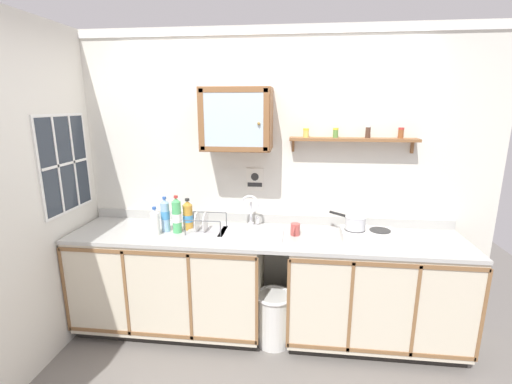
{
  "coord_description": "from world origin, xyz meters",
  "views": [
    {
      "loc": [
        0.25,
        -2.34,
        1.95
      ],
      "look_at": [
        -0.08,
        0.52,
        1.24
      ],
      "focal_mm": 25.03,
      "sensor_mm": 36.0,
      "label": 1
    }
  ],
  "objects_px": {
    "hot_plate_stove": "(368,235)",
    "saucepan": "(355,222)",
    "bottle_soda_green_1": "(177,216)",
    "bottle_opaque_white_3": "(155,223)",
    "warning_sign": "(255,180)",
    "trash_bin": "(274,317)",
    "bottle_juice_amber_0": "(188,216)",
    "mug": "(295,229)",
    "bottle_water_blue_2": "(165,215)",
    "dish_rack": "(205,228)",
    "wall_cabinet": "(237,119)",
    "sink": "(251,234)"
  },
  "relations": [
    {
      "from": "bottle_opaque_white_3",
      "to": "wall_cabinet",
      "type": "xyz_separation_m",
      "value": [
        0.64,
        0.25,
        0.81
      ]
    },
    {
      "from": "dish_rack",
      "to": "warning_sign",
      "type": "relative_size",
      "value": 1.57
    },
    {
      "from": "bottle_opaque_white_3",
      "to": "hot_plate_stove",
      "type": "bearing_deg",
      "value": 3.48
    },
    {
      "from": "sink",
      "to": "warning_sign",
      "type": "xyz_separation_m",
      "value": [
        -0.0,
        0.27,
        0.41
      ]
    },
    {
      "from": "hot_plate_stove",
      "to": "warning_sign",
      "type": "bearing_deg",
      "value": 161.83
    },
    {
      "from": "bottle_soda_green_1",
      "to": "warning_sign",
      "type": "bearing_deg",
      "value": 28.78
    },
    {
      "from": "mug",
      "to": "wall_cabinet",
      "type": "bearing_deg",
      "value": 165.22
    },
    {
      "from": "bottle_juice_amber_0",
      "to": "mug",
      "type": "xyz_separation_m",
      "value": [
        0.91,
        -0.04,
        -0.07
      ]
    },
    {
      "from": "hot_plate_stove",
      "to": "saucepan",
      "type": "xyz_separation_m",
      "value": [
        -0.1,
        0.02,
        0.09
      ]
    },
    {
      "from": "sink",
      "to": "saucepan",
      "type": "xyz_separation_m",
      "value": [
        0.83,
        -0.01,
        0.14
      ]
    },
    {
      "from": "bottle_opaque_white_3",
      "to": "dish_rack",
      "type": "distance_m",
      "value": 0.4
    },
    {
      "from": "bottle_soda_green_1",
      "to": "trash_bin",
      "type": "xyz_separation_m",
      "value": [
        0.82,
        -0.09,
        -0.82
      ]
    },
    {
      "from": "warning_sign",
      "to": "trash_bin",
      "type": "height_order",
      "value": "warning_sign"
    },
    {
      "from": "bottle_juice_amber_0",
      "to": "wall_cabinet",
      "type": "bearing_deg",
      "value": 11.78
    },
    {
      "from": "bottle_water_blue_2",
      "to": "dish_rack",
      "type": "xyz_separation_m",
      "value": [
        0.33,
        0.01,
        -0.1
      ]
    },
    {
      "from": "saucepan",
      "to": "bottle_water_blue_2",
      "type": "distance_m",
      "value": 1.54
    },
    {
      "from": "bottle_water_blue_2",
      "to": "trash_bin",
      "type": "height_order",
      "value": "bottle_water_blue_2"
    },
    {
      "from": "saucepan",
      "to": "bottle_juice_amber_0",
      "type": "bearing_deg",
      "value": 178.46
    },
    {
      "from": "wall_cabinet",
      "to": "warning_sign",
      "type": "relative_size",
      "value": 2.79
    },
    {
      "from": "sink",
      "to": "saucepan",
      "type": "relative_size",
      "value": 1.9
    },
    {
      "from": "warning_sign",
      "to": "trash_bin",
      "type": "xyz_separation_m",
      "value": [
        0.21,
        -0.43,
        -1.07
      ]
    },
    {
      "from": "bottle_opaque_white_3",
      "to": "mug",
      "type": "bearing_deg",
      "value": 6.13
    },
    {
      "from": "bottle_opaque_white_3",
      "to": "trash_bin",
      "type": "height_order",
      "value": "bottle_opaque_white_3"
    },
    {
      "from": "wall_cabinet",
      "to": "warning_sign",
      "type": "distance_m",
      "value": 0.56
    },
    {
      "from": "bottle_juice_amber_0",
      "to": "bottle_opaque_white_3",
      "type": "distance_m",
      "value": 0.28
    },
    {
      "from": "mug",
      "to": "dish_rack",
      "type": "bearing_deg",
      "value": -178.91
    },
    {
      "from": "sink",
      "to": "mug",
      "type": "relative_size",
      "value": 4.5
    },
    {
      "from": "hot_plate_stove",
      "to": "trash_bin",
      "type": "bearing_deg",
      "value": -170.45
    },
    {
      "from": "trash_bin",
      "to": "hot_plate_stove",
      "type": "bearing_deg",
      "value": 9.55
    },
    {
      "from": "bottle_water_blue_2",
      "to": "hot_plate_stove",
      "type": "bearing_deg",
      "value": 0.34
    },
    {
      "from": "bottle_juice_amber_0",
      "to": "bottle_soda_green_1",
      "type": "relative_size",
      "value": 0.85
    },
    {
      "from": "sink",
      "to": "trash_bin",
      "type": "height_order",
      "value": "sink"
    },
    {
      "from": "mug",
      "to": "wall_cabinet",
      "type": "height_order",
      "value": "wall_cabinet"
    },
    {
      "from": "sink",
      "to": "warning_sign",
      "type": "bearing_deg",
      "value": 90.79
    },
    {
      "from": "wall_cabinet",
      "to": "trash_bin",
      "type": "height_order",
      "value": "wall_cabinet"
    },
    {
      "from": "bottle_soda_green_1",
      "to": "wall_cabinet",
      "type": "xyz_separation_m",
      "value": [
        0.48,
        0.18,
        0.77
      ]
    },
    {
      "from": "mug",
      "to": "warning_sign",
      "type": "bearing_deg",
      "value": 141.63
    },
    {
      "from": "wall_cabinet",
      "to": "sink",
      "type": "bearing_deg",
      "value": -40.69
    },
    {
      "from": "dish_rack",
      "to": "mug",
      "type": "height_order",
      "value": "dish_rack"
    },
    {
      "from": "saucepan",
      "to": "warning_sign",
      "type": "height_order",
      "value": "warning_sign"
    },
    {
      "from": "bottle_opaque_white_3",
      "to": "bottle_juice_amber_0",
      "type": "bearing_deg",
      "value": 36.23
    },
    {
      "from": "hot_plate_stove",
      "to": "bottle_opaque_white_3",
      "type": "bearing_deg",
      "value": -176.52
    },
    {
      "from": "dish_rack",
      "to": "hot_plate_stove",
      "type": "bearing_deg",
      "value": -0.17
    },
    {
      "from": "bottle_juice_amber_0",
      "to": "dish_rack",
      "type": "xyz_separation_m",
      "value": [
        0.16,
        -0.06,
        -0.08
      ]
    },
    {
      "from": "bottle_soda_green_1",
      "to": "bottle_opaque_white_3",
      "type": "xyz_separation_m",
      "value": [
        -0.16,
        -0.08,
        -0.04
      ]
    },
    {
      "from": "saucepan",
      "to": "bottle_soda_green_1",
      "type": "height_order",
      "value": "bottle_soda_green_1"
    },
    {
      "from": "saucepan",
      "to": "hot_plate_stove",
      "type": "bearing_deg",
      "value": -13.14
    },
    {
      "from": "mug",
      "to": "sink",
      "type": "bearing_deg",
      "value": 177.18
    },
    {
      "from": "hot_plate_stove",
      "to": "bottle_juice_amber_0",
      "type": "xyz_separation_m",
      "value": [
        -1.47,
        0.06,
        0.09
      ]
    },
    {
      "from": "dish_rack",
      "to": "mug",
      "type": "xyz_separation_m",
      "value": [
        0.75,
        0.01,
        0.01
      ]
    }
  ]
}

